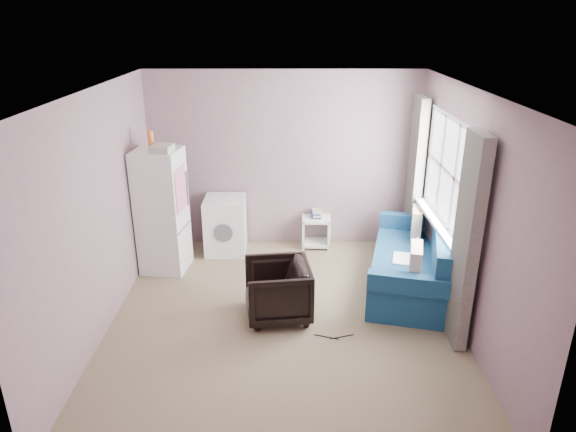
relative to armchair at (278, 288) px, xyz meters
name	(u,v)px	position (x,y,z in m)	size (l,w,h in m)	color
room	(285,214)	(0.09, -0.06, 0.90)	(3.84, 4.24, 2.54)	#8B785B
armchair	(278,288)	(0.00, 0.00, 0.00)	(0.69, 0.65, 0.71)	black
fridge	(162,210)	(-1.50, 1.18, 0.47)	(0.63, 0.62, 1.84)	white
washing_machine	(225,224)	(-0.77, 1.71, 0.06)	(0.56, 0.57, 0.79)	white
side_table	(316,229)	(0.52, 1.90, -0.09)	(0.42, 0.42, 0.55)	white
sofa	(414,264)	(1.67, 0.65, -0.04)	(1.31, 2.09, 0.87)	#1B507E
window_dressing	(437,204)	(1.85, 0.63, 0.75)	(0.17, 2.62, 2.18)	white
floor_cables	(334,337)	(0.60, -0.42, -0.35)	(0.42, 0.10, 0.01)	black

